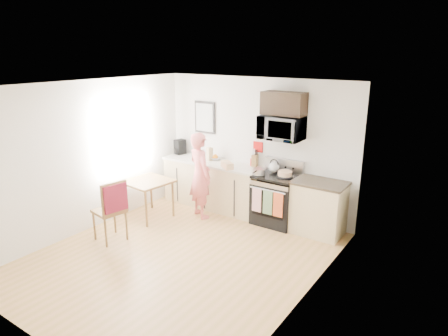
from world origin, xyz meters
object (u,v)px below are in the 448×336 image
Objects in this scene: chair at (113,204)px; dining_table at (148,185)px; range at (276,200)px; person at (200,175)px; cake at (285,174)px; microwave at (282,128)px.

dining_table is at bearing 116.12° from chair.
range reaches higher than dining_table.
person is 0.99m from dining_table.
cake is at bearing -5.35° from range.
dining_table is (-2.11, -1.23, -1.11)m from microwave.
range is 0.71× the size of person.
microwave is 0.47× the size of person.
dining_table is 2.55× the size of cake.
range is at bearing -133.57° from person.
person is at bearing 84.97° from chair.
range is 2.40m from dining_table.
person reaches higher than chair.
dining_table is (-2.11, -1.12, 0.21)m from range.
person reaches higher than cake.
chair is (-1.81, -2.31, -1.07)m from microwave.
person is (-1.33, -0.53, 0.38)m from range.
person reaches higher than range.
cake is at bearing -37.12° from microwave.
microwave is 1.75m from person.
range is 1.49× the size of dining_table.
cake is (1.97, 2.19, 0.29)m from chair.
microwave is 0.81m from cake.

